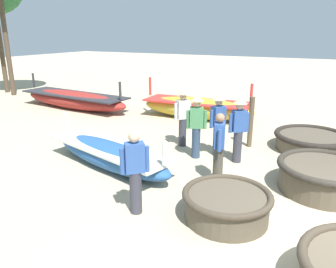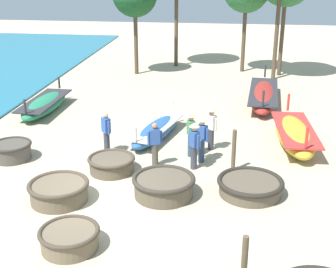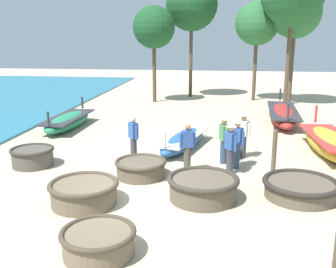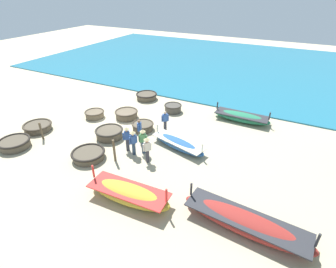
{
  "view_description": "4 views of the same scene",
  "coord_description": "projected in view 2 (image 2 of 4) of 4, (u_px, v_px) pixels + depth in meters",
  "views": [
    {
      "loc": [
        -4.92,
        0.58,
        3.2
      ],
      "look_at": [
        1.86,
        4.11,
        0.81
      ],
      "focal_mm": 35.0,
      "sensor_mm": 36.0,
      "label": 1
    },
    {
      "loc": [
        3.87,
        -11.89,
        6.78
      ],
      "look_at": [
        1.88,
        3.24,
        0.99
      ],
      "focal_mm": 50.0,
      "sensor_mm": 36.0,
      "label": 2
    },
    {
      "loc": [
        2.45,
        -9.2,
        4.24
      ],
      "look_at": [
        0.75,
        3.78,
        0.95
      ],
      "focal_mm": 42.0,
      "sensor_mm": 36.0,
      "label": 3
    },
    {
      "loc": [
        14.08,
        11.35,
        9.26
      ],
      "look_at": [
        1.03,
        4.57,
        0.77
      ],
      "focal_mm": 28.0,
      "sensor_mm": 36.0,
      "label": 4
    }
  ],
  "objects": [
    {
      "name": "long_boat_blue_hull",
      "position": [
        263.0,
        96.0,
        22.99
      ],
      "size": [
        1.76,
        5.81,
        1.36
      ],
      "color": "maroon",
      "rests_on": "ground"
    },
    {
      "name": "fisherman_standing_left",
      "position": [
        211.0,
        125.0,
        17.24
      ],
      "size": [
        0.43,
        0.38,
        1.67
      ],
      "color": "#383842",
      "rests_on": "ground"
    },
    {
      "name": "fisherman_with_hat",
      "position": [
        106.0,
        132.0,
        16.98
      ],
      "size": [
        0.39,
        0.42,
        1.57
      ],
      "color": "#383842",
      "rests_on": "ground"
    },
    {
      "name": "coracle_far_left",
      "position": [
        12.0,
        150.0,
        16.63
      ],
      "size": [
        1.44,
        1.44,
        0.62
      ],
      "color": "#4C473F",
      "rests_on": "ground"
    },
    {
      "name": "coracle_front_right",
      "position": [
        112.0,
        164.0,
        15.67
      ],
      "size": [
        1.59,
        1.59,
        0.53
      ],
      "color": "brown",
      "rests_on": "ground"
    },
    {
      "name": "fisherman_standing_right",
      "position": [
        155.0,
        143.0,
        15.91
      ],
      "size": [
        0.5,
        0.32,
        1.57
      ],
      "color": "#4C473D",
      "rests_on": "ground"
    },
    {
      "name": "coracle_center",
      "position": [
        59.0,
        191.0,
        13.77
      ],
      "size": [
        1.81,
        1.81,
        0.61
      ],
      "color": "brown",
      "rests_on": "ground"
    },
    {
      "name": "fisherman_hauling",
      "position": [
        191.0,
        131.0,
        16.66
      ],
      "size": [
        0.36,
        0.49,
        1.67
      ],
      "color": "#2D425B",
      "rests_on": "ground"
    },
    {
      "name": "mooring_post_mid_beach",
      "position": [
        244.0,
        261.0,
        10.09
      ],
      "size": [
        0.14,
        0.14,
        1.26
      ],
      "primitive_type": "cylinder",
      "color": "brown",
      "rests_on": "ground"
    },
    {
      "name": "coracle_front_left",
      "position": [
        69.0,
        238.0,
        11.53
      ],
      "size": [
        1.52,
        1.52,
        0.54
      ],
      "color": "brown",
      "rests_on": "ground"
    },
    {
      "name": "long_boat_ochre_hull",
      "position": [
        156.0,
        130.0,
        18.62
      ],
      "size": [
        1.98,
        4.14,
        1.07
      ],
      "color": "#285693",
      "rests_on": "ground"
    },
    {
      "name": "mooring_post_shoreline",
      "position": [
        234.0,
        151.0,
        15.58
      ],
      "size": [
        0.14,
        0.14,
        1.47
      ],
      "primitive_type": "cylinder",
      "color": "brown",
      "rests_on": "ground"
    },
    {
      "name": "ground_plane",
      "position": [
        91.0,
        200.0,
        13.9
      ],
      "size": [
        80.0,
        80.0,
        0.0
      ],
      "primitive_type": "plane",
      "color": "#BCAD8C"
    },
    {
      "name": "fisherman_by_coracle",
      "position": [
        202.0,
        136.0,
        16.2
      ],
      "size": [
        0.46,
        0.37,
        1.67
      ],
      "color": "#2D425B",
      "rests_on": "ground"
    },
    {
      "name": "long_boat_green_hull",
      "position": [
        295.0,
        135.0,
        17.85
      ],
      "size": [
        1.51,
        4.45,
        1.46
      ],
      "color": "gold",
      "rests_on": "ground"
    },
    {
      "name": "coracle_beside_post",
      "position": [
        250.0,
        186.0,
        14.19
      ],
      "size": [
        2.03,
        2.03,
        0.49
      ],
      "color": "brown",
      "rests_on": "ground"
    },
    {
      "name": "coracle_nearest",
      "position": [
        164.0,
        185.0,
        14.06
      ],
      "size": [
        1.92,
        1.92,
        0.63
      ],
      "color": "brown",
      "rests_on": "ground"
    },
    {
      "name": "long_boat_red_hull",
      "position": [
        45.0,
        104.0,
        21.78
      ],
      "size": [
        1.37,
        4.34,
        1.17
      ],
      "color": "#237551",
      "rests_on": "ground"
    },
    {
      "name": "fisherman_crouching",
      "position": [
        194.0,
        143.0,
        15.66
      ],
      "size": [
        0.38,
        0.43,
        1.67
      ],
      "color": "#383842",
      "rests_on": "ground"
    }
  ]
}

